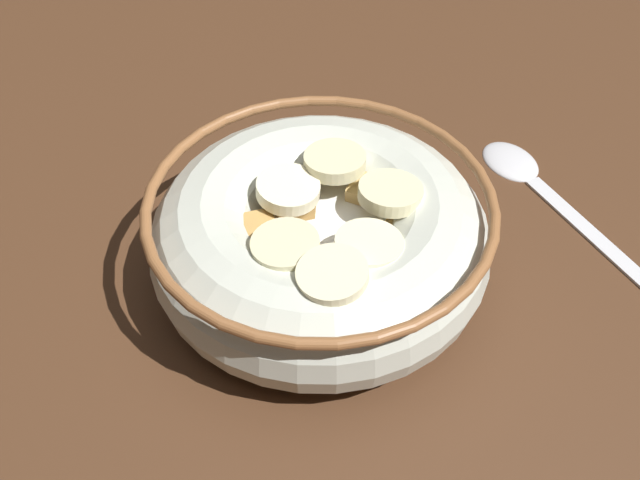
# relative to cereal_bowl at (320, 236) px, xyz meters

# --- Properties ---
(ground_plane) EXTENTS (1.39, 1.39, 0.02)m
(ground_plane) POSITION_rel_cereal_bowl_xyz_m (0.00, 0.00, -0.04)
(ground_plane) COLOR #472B19
(cereal_bowl) EXTENTS (0.18, 0.18, 0.07)m
(cereal_bowl) POSITION_rel_cereal_bowl_xyz_m (0.00, 0.00, 0.00)
(cereal_bowl) COLOR beige
(cereal_bowl) RESTS_ON ground_plane
(spoon) EXTENTS (0.15, 0.05, 0.01)m
(spoon) POSITION_rel_cereal_bowl_xyz_m (-0.02, -0.16, -0.03)
(spoon) COLOR silver
(spoon) RESTS_ON ground_plane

